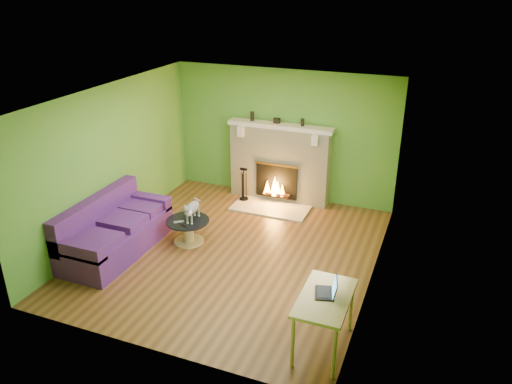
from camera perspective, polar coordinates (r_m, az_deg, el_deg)
floor at (r=8.33m, az=-2.61°, el=-6.88°), size 5.00×5.00×0.00m
ceiling at (r=7.36m, az=-2.99°, el=10.82°), size 5.00×5.00×0.00m
wall_back at (r=9.95m, az=3.14°, el=6.51°), size 5.00×0.00×5.00m
wall_front at (r=5.81m, az=-12.99°, el=-7.36°), size 5.00×0.00×5.00m
wall_left at (r=8.86m, az=-16.21°, el=3.39°), size 0.00×5.00×5.00m
wall_right at (r=7.19m, az=13.80°, el=-1.12°), size 0.00×5.00×5.00m
window_frame at (r=6.28m, az=12.67°, el=-2.26°), size 0.00×1.20×1.20m
window_pane at (r=6.28m, az=12.60°, el=-2.25°), size 0.00×1.06×1.06m
fireplace at (r=9.95m, az=2.73°, el=3.32°), size 2.10×0.46×1.58m
hearth at (r=9.80m, az=1.66°, el=-1.81°), size 1.50×0.75×0.03m
mantel at (r=9.69m, az=2.78°, el=7.54°), size 2.10×0.28×0.08m
sofa at (r=8.54m, az=-16.01°, el=-4.33°), size 0.93×2.05×0.92m
coffee_table at (r=8.59m, az=-7.75°, el=-4.26°), size 0.73×0.73×0.41m
desk at (r=6.10m, az=7.87°, el=-12.44°), size 0.59×1.02×0.75m
cat at (r=8.43m, az=-7.25°, el=-2.02°), size 0.28×0.63×0.38m
remote_silver at (r=8.46m, az=-8.80°, el=-3.39°), size 0.16×0.14×0.02m
remote_black at (r=8.36m, az=-8.29°, el=-3.71°), size 0.17×0.09×0.02m
laptop at (r=6.03m, az=7.91°, el=-10.58°), size 0.33×0.35×0.22m
fire_tools at (r=9.99m, az=-1.42°, el=0.94°), size 0.18×0.18×0.68m
mantel_vase_left at (r=9.88m, az=-0.44°, el=8.67°), size 0.08×0.08×0.18m
mantel_vase_right at (r=9.57m, az=5.34°, el=7.92°), size 0.07×0.07×0.14m
mantel_box at (r=9.72m, az=2.38°, el=8.14°), size 0.12×0.08×0.10m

